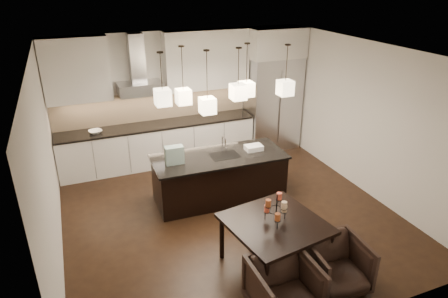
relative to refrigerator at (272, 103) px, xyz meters
name	(u,v)px	position (x,y,z in m)	size (l,w,h in m)	color
floor	(228,213)	(-2.10, -2.38, -1.08)	(5.50, 5.50, 0.02)	black
ceiling	(229,52)	(-2.10, -2.38, 1.73)	(5.50, 5.50, 0.02)	white
wall_back	(181,95)	(-2.10, 0.38, 0.32)	(5.50, 0.02, 2.80)	silver
wall_front	(330,234)	(-2.10, -5.14, 0.32)	(5.50, 0.02, 2.80)	silver
wall_left	(45,168)	(-4.86, -2.38, 0.32)	(0.02, 5.50, 2.80)	silver
wall_right	(365,118)	(0.66, -2.38, 0.32)	(0.02, 5.50, 2.80)	silver
refrigerator	(272,103)	(0.00, 0.00, 0.00)	(1.20, 0.72, 2.15)	#B7B7BA
fridge_panel	(275,42)	(0.00, 0.00, 1.40)	(1.26, 0.72, 0.65)	silver
lower_cabinets	(159,145)	(-2.73, 0.05, -0.64)	(4.21, 0.62, 0.88)	silver
countertop	(158,125)	(-2.73, 0.05, -0.17)	(4.21, 0.66, 0.04)	black
backsplash	(154,106)	(-2.73, 0.35, 0.16)	(4.21, 0.02, 0.63)	#D1B590
upper_cab_left	(76,70)	(-4.20, 0.19, 1.10)	(1.25, 0.35, 1.25)	silver
upper_cab_right	(207,60)	(-1.55, 0.19, 1.10)	(1.86, 0.35, 1.25)	silver
hood_canopy	(140,88)	(-3.03, 0.10, 0.65)	(0.90, 0.52, 0.24)	#B7B7BA
hood_chimney	(137,58)	(-3.03, 0.21, 1.24)	(0.30, 0.28, 0.96)	#B7B7BA
fruit_bowl	(95,132)	(-4.02, 0.00, -0.12)	(0.26, 0.26, 0.06)	silver
island_body	(219,178)	(-2.05, -1.82, -0.66)	(2.33, 0.93, 0.82)	black
island_top	(219,157)	(-2.05, -1.82, -0.23)	(2.41, 1.01, 0.04)	black
faucet	(222,144)	(-1.95, -1.73, -0.04)	(0.09, 0.22, 0.35)	silver
tote_bag	(174,155)	(-2.88, -1.82, -0.06)	(0.32, 0.17, 0.32)	#255B47
food_container	(254,148)	(-1.36, -1.82, -0.17)	(0.32, 0.22, 0.09)	silver
dining_table	(274,244)	(-2.03, -3.90, -0.70)	(1.24, 1.24, 0.75)	black
candelabra	(276,209)	(-2.03, -3.90, -0.11)	(0.36, 0.36, 0.44)	black
candle_a	(284,208)	(-1.89, -3.88, -0.15)	(0.08, 0.08, 0.10)	beige
candle_b	(267,209)	(-2.12, -3.79, -0.15)	(0.08, 0.08, 0.10)	#E2573E
candle_c	(278,217)	(-2.08, -4.03, -0.15)	(0.08, 0.08, 0.10)	#AA4F26
candle_d	(279,196)	(-1.93, -3.80, 0.01)	(0.08, 0.08, 0.10)	#E2573E
candle_e	(268,203)	(-2.16, -3.90, 0.01)	(0.08, 0.08, 0.10)	#AA4F26
candle_f	(284,205)	(-1.99, -4.03, 0.01)	(0.08, 0.08, 0.10)	beige
armchair_left	(284,289)	(-2.33, -4.70, -0.71)	(0.78, 0.80, 0.73)	black
armchair_right	(336,265)	(-1.46, -4.57, -0.73)	(0.75, 0.77, 0.70)	black
pendant_a	(163,97)	(-3.04, -1.92, 1.01)	(0.24, 0.24, 0.26)	#F9E2B1
pendant_b	(183,97)	(-2.59, -1.52, 0.87)	(0.24, 0.24, 0.26)	#F9E2B1
pendant_c	(238,92)	(-1.78, -2.01, 0.99)	(0.24, 0.24, 0.26)	#F9E2B1
pendant_d	(246,89)	(-1.47, -1.67, 0.92)	(0.24, 0.24, 0.26)	#F9E2B1
pendant_e	(285,88)	(-0.90, -2.04, 0.98)	(0.24, 0.24, 0.26)	#F9E2B1
pendant_f	(207,106)	(-2.33, -2.03, 0.83)	(0.24, 0.24, 0.26)	#F9E2B1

